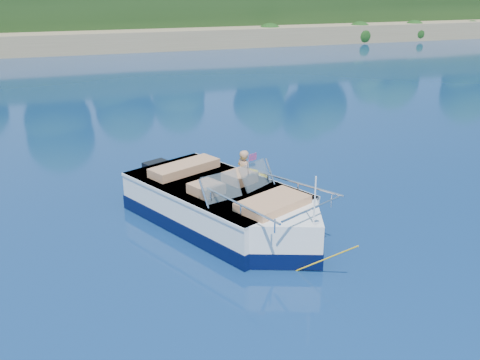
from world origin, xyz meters
The scene contains 5 objects.
ground centered at (0.00, 0.00, 0.00)m, with size 160.00×160.00×0.00m, color #092141.
shoreline centered at (0.00, 63.77, 0.98)m, with size 170.00×59.00×6.00m.
motorboat centered at (0.92, 2.83, 0.41)m, with size 3.93×5.92×2.12m.
tow_tube centered at (2.07, 5.21, 0.10)m, with size 1.96×1.96×0.40m.
boy centered at (2.12, 5.26, 0.00)m, with size 0.52×0.34×1.43m, color tan.
Camera 1 is at (-2.37, -7.66, 5.29)m, focal length 40.00 mm.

